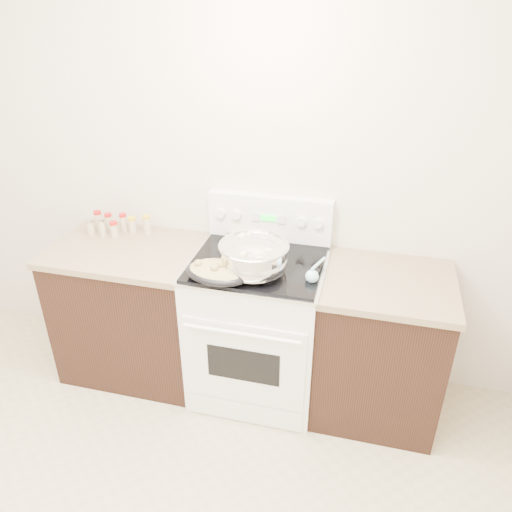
% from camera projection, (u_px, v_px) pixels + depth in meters
% --- Properties ---
extents(room_shell, '(4.10, 3.60, 2.75)m').
position_uv_depth(room_shell, '(7.00, 249.00, 1.35)').
color(room_shell, beige).
rests_on(room_shell, ground).
extents(counter_left, '(0.93, 0.67, 0.92)m').
position_uv_depth(counter_left, '(136.00, 309.00, 3.27)').
color(counter_left, black).
rests_on(counter_left, ground).
extents(counter_right, '(0.73, 0.67, 0.92)m').
position_uv_depth(counter_right, '(379.00, 346.00, 2.93)').
color(counter_right, black).
rests_on(counter_right, ground).
extents(kitchen_range, '(0.78, 0.73, 1.22)m').
position_uv_depth(kitchen_range, '(258.00, 324.00, 3.07)').
color(kitchen_range, white).
rests_on(kitchen_range, ground).
extents(mixing_bowl, '(0.47, 0.47, 0.22)m').
position_uv_depth(mixing_bowl, '(254.00, 258.00, 2.69)').
color(mixing_bowl, silver).
rests_on(mixing_bowl, kitchen_range).
extents(roasting_pan, '(0.39, 0.29, 0.12)m').
position_uv_depth(roasting_pan, '(219.00, 271.00, 2.65)').
color(roasting_pan, black).
rests_on(roasting_pan, kitchen_range).
extents(baking_sheet, '(0.40, 0.32, 0.06)m').
position_uv_depth(baking_sheet, '(257.00, 235.00, 3.09)').
color(baking_sheet, black).
rests_on(baking_sheet, kitchen_range).
extents(wooden_spoon, '(0.19, 0.23, 0.04)m').
position_uv_depth(wooden_spoon, '(238.00, 257.00, 2.86)').
color(wooden_spoon, tan).
rests_on(wooden_spoon, kitchen_range).
extents(blue_ladle, '(0.08, 0.26, 0.09)m').
position_uv_depth(blue_ladle, '(313.00, 274.00, 2.65)').
color(blue_ladle, '#9AD8E6').
rests_on(blue_ladle, kitchen_range).
extents(spice_jars, '(0.40, 0.15, 0.13)m').
position_uv_depth(spice_jars, '(115.00, 224.00, 3.19)').
color(spice_jars, '#BFB28C').
rests_on(spice_jars, counter_left).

